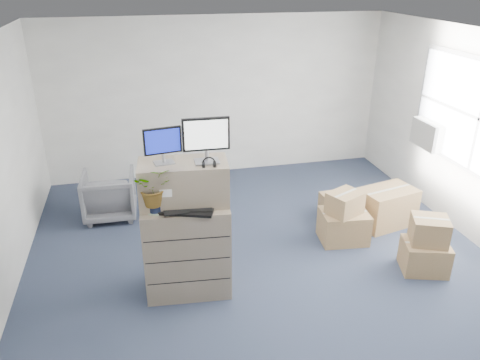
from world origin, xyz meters
name	(u,v)px	position (x,y,z in m)	size (l,w,h in m)	color
ground	(271,280)	(0.00, 0.00, 0.00)	(7.00, 7.00, 0.00)	#23293F
wall_back	(217,98)	(0.00, 3.51, 1.40)	(6.00, 0.02, 2.80)	beige
ac_unit	(429,134)	(2.87, 1.40, 1.20)	(0.24, 0.60, 0.40)	silver
filing_cabinet_lower	(187,248)	(-0.99, 0.08, 0.56)	(0.96, 0.59, 1.12)	gray
filing_cabinet_upper	(184,183)	(-0.99, 0.13, 1.36)	(0.96, 0.48, 0.48)	gray
monitor_left	(163,144)	(-1.18, 0.15, 1.82)	(0.40, 0.18, 0.40)	#99999E
monitor_right	(206,138)	(-0.73, 0.08, 1.88)	(0.50, 0.20, 0.49)	#99999E
headphones	(209,163)	(-0.73, -0.05, 1.64)	(0.14, 0.14, 0.02)	black
keyboard	(187,210)	(-0.99, -0.09, 1.13)	(0.57, 0.24, 0.03)	black
mouse	(211,204)	(-0.71, -0.01, 1.14)	(0.10, 0.06, 0.03)	silver
water_bottle	(196,188)	(-0.85, 0.15, 1.27)	(0.08, 0.08, 0.29)	gray
phone_dock	(180,198)	(-1.04, 0.16, 1.16)	(0.06, 0.05, 0.13)	silver
external_drive	(213,196)	(-0.66, 0.16, 1.15)	(0.20, 0.15, 0.06)	black
tissue_box	(216,191)	(-0.64, 0.13, 1.22)	(0.23, 0.11, 0.09)	#4586ED
potted_plant	(154,191)	(-1.31, -0.01, 1.36)	(0.42, 0.46, 0.43)	#96A988
office_chair	(109,193)	(-1.93, 2.13, 0.39)	(0.76, 0.71, 0.78)	slate
cardboard_boxes	(375,218)	(1.72, 0.67, 0.29)	(1.59, 2.05, 0.74)	#957148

